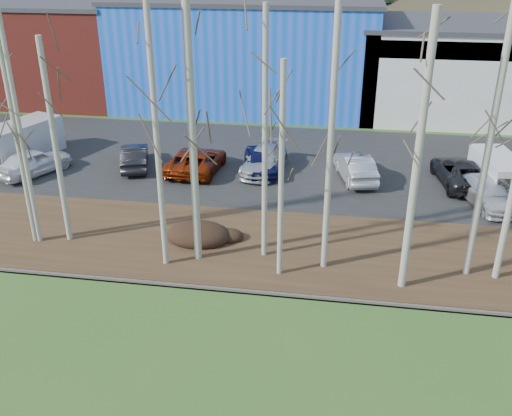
% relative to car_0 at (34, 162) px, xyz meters
% --- Properties ---
extents(river, '(80.00, 8.00, 0.90)m').
position_rel_car_0_xyz_m(river, '(15.28, -13.58, -0.88)').
color(river, black).
rests_on(river, ground).
extents(far_bank_rocks, '(80.00, 0.80, 0.46)m').
position_rel_car_0_xyz_m(far_bank_rocks, '(15.28, -9.48, -0.88)').
color(far_bank_rocks, '#47423D').
rests_on(far_bank_rocks, ground).
extents(far_bank, '(80.00, 7.00, 0.15)m').
position_rel_car_0_xyz_m(far_bank, '(15.28, -6.28, -0.80)').
color(far_bank, '#382616').
rests_on(far_bank, ground).
extents(parking_lot, '(80.00, 14.00, 0.14)m').
position_rel_car_0_xyz_m(parking_lot, '(15.28, 4.22, -0.81)').
color(parking_lot, black).
rests_on(parking_lot, ground).
extents(building_brick, '(16.32, 12.24, 7.80)m').
position_rel_car_0_xyz_m(building_brick, '(-8.72, 18.22, 3.03)').
color(building_brick, maroon).
rests_on(building_brick, ground).
extents(building_blue, '(20.40, 12.24, 8.30)m').
position_rel_car_0_xyz_m(building_blue, '(9.28, 18.22, 3.28)').
color(building_blue, blue).
rests_on(building_blue, ground).
extents(building_white, '(18.36, 12.24, 6.80)m').
position_rel_car_0_xyz_m(building_white, '(27.28, 18.21, 2.53)').
color(building_white, silver).
rests_on(building_white, ground).
extents(dirt_mound, '(2.92, 2.06, 0.57)m').
position_rel_car_0_xyz_m(dirt_mound, '(11.13, -6.22, -0.44)').
color(dirt_mound, black).
rests_on(dirt_mound, far_bank).
extents(birch_0, '(0.24, 0.24, 8.80)m').
position_rel_car_0_xyz_m(birch_0, '(5.44, -7.06, 3.67)').
color(birch_0, beige).
rests_on(birch_0, far_bank).
extents(birch_1, '(0.19, 0.19, 9.79)m').
position_rel_car_0_xyz_m(birch_1, '(3.99, -7.43, 4.17)').
color(birch_1, beige).
rests_on(birch_1, far_bank).
extents(birch_2, '(0.31, 0.31, 10.47)m').
position_rel_car_0_xyz_m(birch_2, '(11.51, -7.76, 4.51)').
color(birch_2, beige).
rests_on(birch_2, far_bank).
extents(birch_3, '(0.22, 0.22, 10.71)m').
position_rel_car_0_xyz_m(birch_3, '(10.31, -8.42, 4.63)').
color(birch_3, beige).
rests_on(birch_3, far_bank).
extents(birch_4, '(0.25, 0.25, 10.32)m').
position_rel_car_0_xyz_m(birch_4, '(16.75, -7.62, 4.43)').
color(birch_4, beige).
rests_on(birch_4, far_bank).
extents(birch_5, '(0.22, 0.22, 10.13)m').
position_rel_car_0_xyz_m(birch_5, '(14.21, -7.07, 4.33)').
color(birch_5, beige).
rests_on(birch_5, far_bank).
extents(birch_6, '(0.21, 0.21, 8.46)m').
position_rel_car_0_xyz_m(birch_6, '(15.03, -8.45, 3.50)').
color(birch_6, beige).
rests_on(birch_6, far_bank).
extents(birch_7, '(0.26, 0.26, 11.17)m').
position_rel_car_0_xyz_m(birch_7, '(22.42, -7.27, 4.85)').
color(birch_7, beige).
rests_on(birch_7, far_bank).
extents(birch_8, '(0.29, 0.29, 10.27)m').
position_rel_car_0_xyz_m(birch_8, '(19.80, -8.62, 4.41)').
color(birch_8, beige).
rests_on(birch_8, far_bank).
extents(birch_11, '(0.19, 0.19, 9.79)m').
position_rel_car_0_xyz_m(birch_11, '(4.20, -7.43, 4.17)').
color(birch_11, beige).
rests_on(birch_11, far_bank).
extents(car_0, '(3.43, 4.67, 1.48)m').
position_rel_car_0_xyz_m(car_0, '(0.00, 0.00, 0.00)').
color(car_0, silver).
rests_on(car_0, parking_lot).
extents(car_1, '(2.65, 4.37, 1.36)m').
position_rel_car_0_xyz_m(car_1, '(5.24, 1.94, -0.06)').
color(car_1, black).
rests_on(car_1, parking_lot).
extents(car_2, '(2.36, 4.68, 1.27)m').
position_rel_car_0_xyz_m(car_2, '(8.59, 1.89, -0.10)').
color(car_2, maroon).
rests_on(car_2, parking_lot).
extents(car_3, '(2.56, 4.93, 1.37)m').
position_rel_car_0_xyz_m(car_3, '(12.82, 2.52, -0.06)').
color(car_3, '#A4A9AC').
rests_on(car_3, parking_lot).
extents(car_4, '(2.66, 4.32, 1.37)m').
position_rel_car_0_xyz_m(car_4, '(12.63, 2.23, -0.05)').
color(car_4, '#101242').
rests_on(car_4, parking_lot).
extents(car_5, '(2.57, 4.62, 1.44)m').
position_rel_car_0_xyz_m(car_5, '(17.98, 2.09, -0.02)').
color(car_5, '#B6B6B8').
rests_on(car_5, parking_lot).
extents(car_6, '(3.02, 5.32, 1.40)m').
position_rel_car_0_xyz_m(car_6, '(23.62, 2.26, -0.04)').
color(car_6, black).
rests_on(car_6, parking_lot).
extents(car_7, '(3.00, 4.82, 1.30)m').
position_rel_car_0_xyz_m(car_7, '(24.49, -0.28, -0.09)').
color(car_7, silver).
rests_on(car_7, parking_lot).
extents(car_8, '(2.36, 4.68, 1.27)m').
position_rel_car_0_xyz_m(car_8, '(9.24, 1.89, -0.10)').
color(car_8, maroon).
rests_on(car_8, parking_lot).
extents(van_white, '(2.38, 4.49, 1.87)m').
position_rel_car_0_xyz_m(van_white, '(25.39, 1.53, 0.20)').
color(van_white, white).
rests_on(van_white, parking_lot).
extents(van_grey, '(3.50, 5.33, 2.16)m').
position_rel_car_0_xyz_m(van_grey, '(-2.15, 2.30, 0.34)').
color(van_grey, silver).
rests_on(van_grey, parking_lot).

